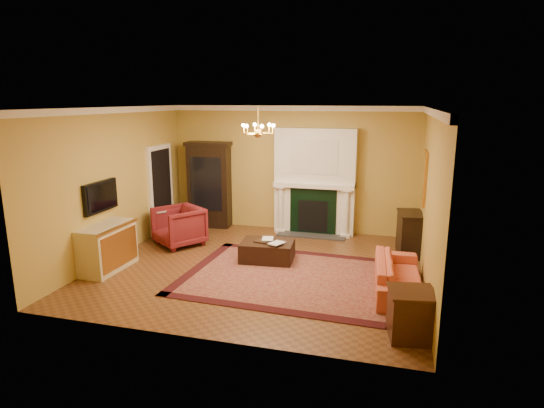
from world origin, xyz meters
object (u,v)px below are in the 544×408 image
at_px(end_table, 411,316).
at_px(console_table, 410,234).
at_px(leather_ottoman, 267,251).
at_px(wingback_armchair, 179,224).
at_px(china_cabinet, 210,187).
at_px(pedestal_table, 159,223).
at_px(commode, 107,247).
at_px(coral_sofa, 399,270).

bearing_deg(end_table, console_table, 89.03).
bearing_deg(leather_ottoman, end_table, -46.58).
bearing_deg(console_table, wingback_armchair, -179.66).
bearing_deg(end_table, china_cabinet, 136.76).
bearing_deg(end_table, leather_ottoman, 138.17).
bearing_deg(pedestal_table, china_cabinet, 66.94).
distance_m(commode, end_table, 5.57).
bearing_deg(wingback_armchair, end_table, 5.11).
height_order(china_cabinet, wingback_armchair, china_cabinet).
relative_size(pedestal_table, coral_sofa, 0.38).
bearing_deg(china_cabinet, leather_ottoman, -49.43).
xyz_separation_m(china_cabinet, pedestal_table, (-0.63, -1.48, -0.60)).
xyz_separation_m(china_cabinet, end_table, (4.76, -4.47, -0.70)).
distance_m(wingback_armchair, leather_ottoman, 2.21).
bearing_deg(coral_sofa, pedestal_table, 71.03).
bearing_deg(coral_sofa, commode, 90.88).
xyz_separation_m(console_table, leather_ottoman, (-2.73, -1.14, -0.22)).
distance_m(commode, console_table, 6.01).
bearing_deg(console_table, coral_sofa, -103.71).
xyz_separation_m(wingback_armchair, pedestal_table, (-0.57, 0.15, -0.05)).
xyz_separation_m(coral_sofa, leather_ottoman, (-2.52, 0.86, -0.17)).
xyz_separation_m(china_cabinet, console_table, (4.82, -0.94, -0.59)).
relative_size(wingback_armchair, coral_sofa, 0.49).
height_order(pedestal_table, console_table, console_table).
height_order(commode, leather_ottoman, commode).
bearing_deg(coral_sofa, wingback_armchair, 70.95).
distance_m(china_cabinet, wingback_armchair, 1.72).
relative_size(commode, coral_sofa, 0.61).
bearing_deg(console_table, end_table, -98.63).
height_order(china_cabinet, pedestal_table, china_cabinet).
xyz_separation_m(commode, leather_ottoman, (2.78, 1.25, -0.23)).
relative_size(coral_sofa, leather_ottoman, 1.87).
bearing_deg(commode, china_cabinet, 79.73).
distance_m(coral_sofa, console_table, 2.01).
bearing_deg(china_cabinet, wingback_armchair, -96.55).
distance_m(pedestal_table, leather_ottoman, 2.79).
xyz_separation_m(wingback_armchair, leather_ottoman, (2.14, -0.45, -0.26)).
xyz_separation_m(coral_sofa, console_table, (0.21, 2.00, 0.06)).
relative_size(china_cabinet, console_table, 2.38).
bearing_deg(coral_sofa, china_cabinet, 54.11).
relative_size(china_cabinet, wingback_armchair, 2.16).
height_order(wingback_armchair, end_table, wingback_armchair).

